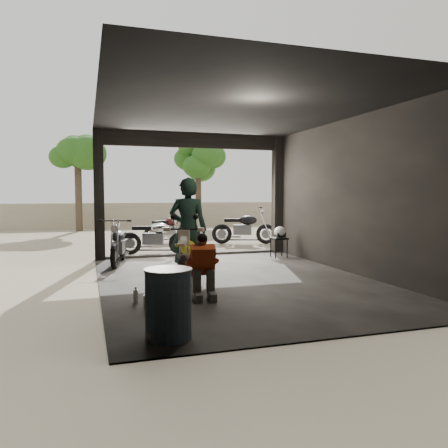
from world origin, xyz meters
TOP-DOWN VIEW (x-y plane):
  - ground at (0.00, 0.00)m, footprint 80.00×80.00m
  - garage at (0.00, 0.55)m, footprint 7.00×7.13m
  - boundary_wall at (0.00, 14.00)m, footprint 18.00×0.30m
  - tree_left at (-3.00, 12.50)m, footprint 2.20×2.20m
  - tree_right at (2.80, 14.00)m, footprint 2.20×2.20m
  - main_bike at (-0.90, 0.09)m, footprint 1.21×1.74m
  - left_bike at (-1.98, 2.59)m, footprint 0.98×1.69m
  - outside_bike_a at (-0.93, 4.01)m, footprint 1.82×1.15m
  - outside_bike_b at (-0.06, 6.76)m, footprint 1.80×1.30m
  - outside_bike_c at (2.23, 5.66)m, footprint 1.97×1.29m
  - rider at (-0.87, 0.24)m, footprint 0.83×0.70m
  - mechanic at (-0.95, -1.22)m, footprint 0.58×0.74m
  - stool at (2.00, 2.43)m, footprint 0.38×0.38m
  - helmet at (2.05, 2.49)m, footprint 0.35×0.36m
  - oil_drum at (-1.82, -2.95)m, footprint 0.64×0.64m
  - sign_post at (3.75, 2.72)m, footprint 0.86×0.08m

SIDE VIEW (x-z plane):
  - ground at x=0.00m, z-range 0.00..0.00m
  - oil_drum at x=-1.82m, z-range 0.00..0.81m
  - stool at x=2.00m, z-range 0.19..0.72m
  - mechanic at x=-0.95m, z-range 0.00..0.98m
  - main_bike at x=-0.90m, z-range 0.00..1.07m
  - left_bike at x=-1.98m, z-range 0.00..1.08m
  - outside_bike_b at x=-0.06m, z-range 0.00..1.12m
  - outside_bike_a at x=-0.93m, z-range 0.00..1.15m
  - boundary_wall at x=0.00m, z-range 0.00..1.20m
  - outside_bike_c at x=2.23m, z-range 0.00..1.24m
  - helmet at x=2.05m, z-range 0.53..0.81m
  - rider at x=-0.87m, z-range 0.00..1.95m
  - garage at x=0.00m, z-range -0.32..2.88m
  - sign_post at x=3.75m, z-range 0.47..3.06m
  - tree_right at x=2.80m, z-range 1.06..6.06m
  - tree_left at x=-3.00m, z-range 1.19..6.79m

